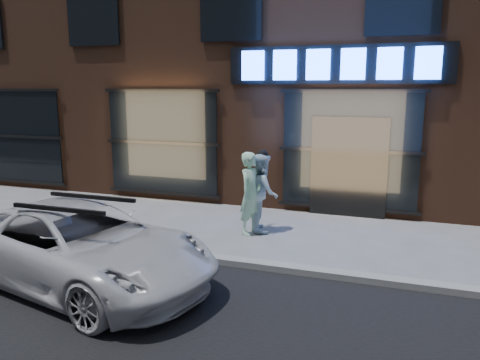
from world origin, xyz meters
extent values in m
plane|color=slate|center=(0.00, 0.00, 0.00)|extent=(90.00, 90.00, 0.00)
cube|color=gray|center=(0.00, 0.00, 0.06)|extent=(60.00, 0.25, 0.12)
cube|color=#54301E|center=(0.00, 8.00, 5.00)|extent=(30.00, 8.00, 10.00)
cube|color=black|center=(-0.40, 3.95, 3.60)|extent=(5.20, 0.06, 0.90)
cube|color=black|center=(0.00, 3.92, 1.20)|extent=(1.80, 0.10, 2.40)
cube|color=#FFBF72|center=(-10.00, 3.98, 1.60)|extent=(3.00, 0.04, 2.60)
cube|color=black|center=(-10.00, 3.94, 1.60)|extent=(3.20, 0.06, 2.80)
cube|color=#FFBF72|center=(-5.00, 3.98, 1.60)|extent=(3.00, 0.04, 2.60)
cube|color=black|center=(-5.00, 3.94, 1.60)|extent=(3.20, 0.06, 2.80)
cube|color=#FFBF72|center=(0.00, 3.98, 1.60)|extent=(3.00, 0.04, 2.60)
cube|color=black|center=(0.00, 3.94, 1.60)|extent=(3.20, 0.06, 2.80)
cube|color=black|center=(-7.00, 3.94, 5.00)|extent=(1.60, 0.06, 1.60)
cube|color=black|center=(-3.00, 3.94, 5.00)|extent=(1.60, 0.06, 1.60)
cube|color=#2659FF|center=(-2.40, 3.88, 3.60)|extent=(0.55, 0.12, 0.70)
cube|color=#2659FF|center=(-1.60, 3.88, 3.60)|extent=(0.55, 0.12, 0.70)
cube|color=#2659FF|center=(-0.80, 3.88, 3.60)|extent=(0.55, 0.12, 0.70)
cube|color=#2659FF|center=(0.00, 3.88, 3.60)|extent=(0.55, 0.12, 0.70)
cube|color=#2659FF|center=(0.80, 3.88, 3.60)|extent=(0.55, 0.12, 0.70)
cube|color=#2659FF|center=(1.60, 3.88, 3.60)|extent=(0.55, 0.12, 0.70)
imported|color=#AFE6BB|center=(-1.78, 1.83, 0.88)|extent=(0.58, 0.73, 1.76)
imported|color=white|center=(-1.63, 2.16, 0.85)|extent=(0.92, 1.01, 1.70)
imported|color=silver|center=(-3.53, -1.57, 0.64)|extent=(4.99, 3.10, 1.29)
camera|label=1|loc=(1.14, -7.35, 3.09)|focal=35.00mm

